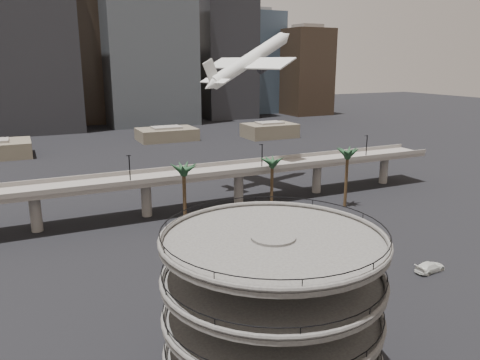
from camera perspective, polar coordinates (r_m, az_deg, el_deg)
name	(u,v)px	position (r m, az deg, el deg)	size (l,w,h in m)	color
ground	(347,332)	(62.43, 12.88, -17.64)	(700.00, 700.00, 0.00)	black
parking_ramp	(272,297)	(48.21, 3.95, -14.00)	(22.20, 22.20, 17.35)	#464441
overpass	(194,178)	(104.85, -5.62, 0.27)	(130.00, 9.30, 14.70)	gray
palm_trees	(272,163)	(100.37, 3.91, 2.07)	(42.40, 10.40, 14.00)	#45321D
low_buildings	(135,139)	(190.05, -12.63, 4.96)	(135.00, 27.50, 6.80)	brown
skyline	(114,47)	(262.71, -15.10, 15.43)	(269.00, 86.00, 109.30)	gray
airborne_jet	(250,60)	(121.59, 1.19, 14.37)	(29.77, 28.07, 16.33)	silver
car_a	(251,270)	(74.57, 1.30, -10.96)	(1.96, 4.88, 1.66)	#A71723
car_b	(348,246)	(86.36, 13.00, -7.79)	(1.50, 4.29, 1.41)	black
car_c	(430,267)	(81.60, 22.13, -9.79)	(2.24, 5.52, 1.60)	white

